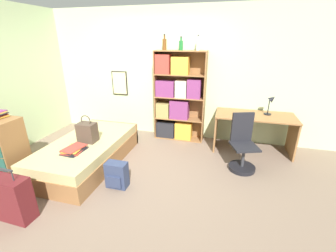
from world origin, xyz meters
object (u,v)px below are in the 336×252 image
at_px(desk_chair, 242,151).
at_px(handbag, 87,132).
at_px(bookcase, 176,99).
at_px(backpack, 117,175).
at_px(bed, 88,152).
at_px(dresser, 0,149).
at_px(book_stack_on_bed, 74,149).
at_px(bottle_brown, 181,45).
at_px(bottle_green, 164,44).
at_px(desk_lamp, 271,102).
at_px(suitcase, 10,198).
at_px(bottle_clear, 198,45).
at_px(desk, 254,125).

bearing_deg(desk_chair, handbag, -167.70).
distance_m(bookcase, desk_chair, 1.69).
bearing_deg(backpack, bed, 148.35).
bearing_deg(backpack, dresser, -173.18).
bearing_deg(bed, book_stack_on_bed, -82.68).
xyz_separation_m(bottle_brown, desk_chair, (1.24, -0.91, -1.59)).
height_order(book_stack_on_bed, bottle_green, bottle_green).
xyz_separation_m(handbag, dresser, (-1.04, -0.67, -0.12)).
relative_size(handbag, dresser, 0.48).
bearing_deg(desk_lamp, dresser, -152.85).
relative_size(book_stack_on_bed, dresser, 0.40).
relative_size(suitcase, desk_lamp, 1.81).
bearing_deg(bottle_green, dresser, -131.76).
bearing_deg(bottle_brown, desk_chair, -36.26).
bearing_deg(suitcase, book_stack_on_bed, 79.95).
bearing_deg(bottle_green, desk_lamp, -3.73).
height_order(bookcase, bottle_clear, bottle_clear).
xyz_separation_m(bookcase, desk_chair, (1.32, -0.91, -0.56)).
bearing_deg(bottle_green, handbag, -120.78).
xyz_separation_m(suitcase, dresser, (-0.87, 0.66, 0.19)).
relative_size(bottle_green, backpack, 0.76).
height_order(handbag, bottle_brown, bottle_brown).
bearing_deg(desk, handbag, -154.56).
distance_m(bed, bottle_green, 2.43).
distance_m(suitcase, desk_lamp, 4.14).
height_order(bed, bottle_green, bottle_green).
bearing_deg(desk, bottle_clear, 170.87).
relative_size(bottle_brown, desk_chair, 0.27).
xyz_separation_m(bottle_green, bottle_clear, (0.65, -0.04, -0.01)).
bearing_deg(bottle_clear, desk, -9.13).
height_order(dresser, bottle_brown, bottle_brown).
height_order(dresser, backpack, dresser).
xyz_separation_m(dresser, backpack, (1.77, 0.21, -0.28)).
relative_size(bookcase, bottle_brown, 7.33).
relative_size(bottle_clear, desk, 0.19).
relative_size(bed, bookcase, 1.08).
bearing_deg(book_stack_on_bed, handbag, 89.60).
xyz_separation_m(bottle_brown, backpack, (-0.49, -1.90, -1.70)).
bearing_deg(suitcase, bottle_green, 69.38).
bearing_deg(book_stack_on_bed, bottle_clear, 49.79).
distance_m(dresser, bookcase, 3.06).
height_order(book_stack_on_bed, bookcase, bookcase).
height_order(bottle_brown, desk_chair, bottle_brown).
distance_m(suitcase, bottle_clear, 3.64).
bearing_deg(suitcase, dresser, 142.77).
distance_m(dresser, backpack, 1.80).
bearing_deg(bottle_brown, desk_lamp, -3.06).
bearing_deg(desk, bed, -155.42).
distance_m(dresser, desk_chair, 3.70).
bearing_deg(bottle_brown, dresser, -136.85).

